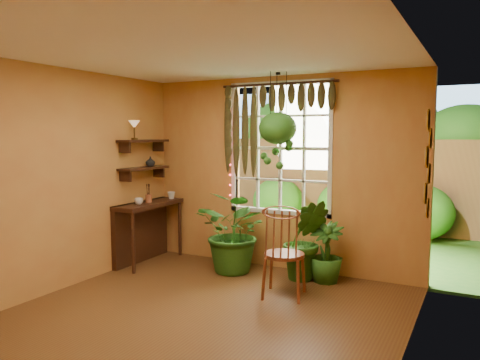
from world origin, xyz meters
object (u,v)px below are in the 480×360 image
object	(u,v)px
counter_ledge	(143,225)
hanging_basket	(278,131)
potted_plant_left	(236,232)
windsor_chair	(284,266)
potted_plant_mid	(306,240)

from	to	relation	value
counter_ledge	hanging_basket	size ratio (longest dim) A/B	0.94
potted_plant_left	windsor_chair	bearing A→B (deg)	-32.29
potted_plant_left	hanging_basket	size ratio (longest dim) A/B	0.89
potted_plant_mid	windsor_chair	bearing A→B (deg)	-90.30
windsor_chair	potted_plant_left	distance (m)	1.14
counter_ledge	potted_plant_left	xyz separation A→B (m)	(1.49, 0.14, 0.02)
counter_ledge	potted_plant_mid	distance (m)	2.46
potted_plant_mid	hanging_basket	xyz separation A→B (m)	(-0.41, 0.01, 1.40)
windsor_chair	potted_plant_mid	distance (m)	0.75
potted_plant_left	potted_plant_mid	size ratio (longest dim) A/B	1.07
potted_plant_mid	potted_plant_left	bearing A→B (deg)	-171.98
windsor_chair	potted_plant_mid	xyz separation A→B (m)	(0.00, 0.73, 0.16)
counter_ledge	hanging_basket	world-z (taller)	hanging_basket
counter_ledge	potted_plant_left	bearing A→B (deg)	5.34
counter_ledge	windsor_chair	distance (m)	2.49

